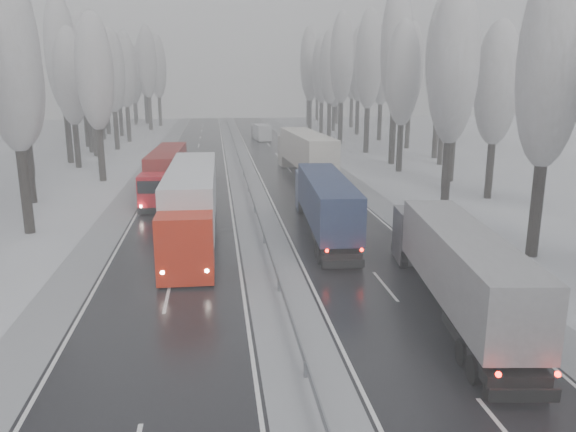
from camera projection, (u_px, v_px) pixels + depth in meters
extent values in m
cube|color=black|center=(319.00, 205.00, 44.84)|extent=(7.50, 200.00, 0.03)
cube|color=black|center=(185.00, 209.00, 43.52)|extent=(7.50, 200.00, 0.03)
cube|color=#95989D|center=(253.00, 207.00, 44.18)|extent=(3.00, 200.00, 0.04)
cube|color=#95989D|center=(379.00, 204.00, 45.46)|extent=(2.40, 200.00, 0.04)
cube|color=#95989D|center=(120.00, 211.00, 42.90)|extent=(2.40, 200.00, 0.04)
cube|color=slate|center=(253.00, 200.00, 44.04)|extent=(0.06, 200.00, 0.32)
cube|color=slate|center=(255.00, 210.00, 42.18)|extent=(0.12, 0.12, 0.60)
cube|color=slate|center=(237.00, 154.00, 72.98)|extent=(0.12, 0.12, 0.60)
cylinder|color=black|center=(536.00, 208.00, 31.60)|extent=(0.68, 0.68, 5.60)
ellipsoid|color=gray|center=(552.00, 61.00, 29.67)|extent=(3.60, 3.60, 11.45)
cylinder|color=black|center=(446.00, 175.00, 42.47)|extent=(0.68, 0.68, 5.62)
ellipsoid|color=gray|center=(454.00, 65.00, 40.54)|extent=(3.60, 3.60, 11.48)
cylinder|color=black|center=(490.00, 169.00, 47.09)|extent=(0.64, 0.64, 4.94)
ellipsoid|color=gray|center=(497.00, 83.00, 45.39)|extent=(3.60, 3.60, 10.09)
cylinder|color=black|center=(446.00, 160.00, 50.76)|extent=(0.66, 0.66, 5.32)
ellipsoid|color=gray|center=(452.00, 74.00, 48.92)|extent=(3.60, 3.60, 10.88)
cylinder|color=black|center=(452.00, 149.00, 54.77)|extent=(0.72, 0.72, 6.31)
ellipsoid|color=gray|center=(458.00, 53.00, 52.59)|extent=(3.60, 3.60, 12.90)
cylinder|color=black|center=(400.00, 147.00, 60.68)|extent=(0.67, 0.67, 5.38)
ellipsoid|color=gray|center=(403.00, 73.00, 58.83)|extent=(3.60, 3.60, 10.98)
cylinder|color=black|center=(441.00, 145.00, 65.41)|extent=(0.62, 0.62, 4.59)
ellipsoid|color=gray|center=(444.00, 87.00, 63.83)|extent=(3.60, 3.60, 9.39)
cylinder|color=black|center=(392.00, 134.00, 65.82)|extent=(0.76, 0.76, 6.95)
ellipsoid|color=gray|center=(396.00, 46.00, 63.43)|extent=(3.60, 3.60, 14.19)
cylinder|color=black|center=(436.00, 132.00, 70.58)|extent=(0.74, 0.74, 6.59)
ellipsoid|color=gray|center=(441.00, 54.00, 68.31)|extent=(3.60, 3.60, 13.46)
cylinder|color=black|center=(367.00, 129.00, 75.71)|extent=(0.72, 0.72, 6.37)
ellipsoid|color=gray|center=(369.00, 59.00, 73.52)|extent=(3.60, 3.60, 13.01)
cylinder|color=black|center=(408.00, 127.00, 80.51)|extent=(0.70, 0.70, 5.97)
ellipsoid|color=gray|center=(411.00, 66.00, 78.45)|extent=(3.60, 3.60, 12.20)
cylinder|color=black|center=(340.00, 122.00, 85.81)|extent=(0.74, 0.74, 6.65)
ellipsoid|color=gray|center=(342.00, 57.00, 83.52)|extent=(3.60, 3.60, 13.59)
cylinder|color=black|center=(380.00, 121.00, 90.64)|extent=(0.71, 0.71, 6.14)
ellipsoid|color=gray|center=(382.00, 65.00, 88.53)|extent=(3.60, 3.60, 12.54)
cylinder|color=black|center=(329.00, 119.00, 95.29)|extent=(0.71, 0.71, 6.05)
ellipsoid|color=gray|center=(330.00, 67.00, 93.21)|extent=(3.60, 3.60, 12.37)
cylinder|color=black|center=(357.00, 117.00, 99.85)|extent=(0.72, 0.72, 6.30)
ellipsoid|color=gray|center=(359.00, 64.00, 97.69)|extent=(3.60, 3.60, 12.87)
cylinder|color=black|center=(321.00, 117.00, 102.55)|extent=(0.70, 0.70, 5.88)
ellipsoid|color=gray|center=(322.00, 69.00, 100.53)|extent=(3.60, 3.60, 12.00)
cylinder|color=black|center=(333.00, 118.00, 106.91)|extent=(0.64, 0.64, 4.86)
ellipsoid|color=gray|center=(334.00, 81.00, 105.24)|extent=(3.60, 3.60, 9.92)
cylinder|color=black|center=(310.00, 114.00, 109.26)|extent=(0.70, 0.70, 5.98)
ellipsoid|color=gray|center=(310.00, 69.00, 107.21)|extent=(3.60, 3.60, 12.21)
cylinder|color=black|center=(351.00, 112.00, 114.24)|extent=(0.71, 0.71, 6.19)
ellipsoid|color=gray|center=(352.00, 67.00, 112.11)|extent=(3.60, 3.60, 12.64)
cylinder|color=black|center=(308.00, 109.00, 118.79)|extent=(0.75, 0.75, 6.86)
ellipsoid|color=gray|center=(309.00, 61.00, 116.44)|extent=(3.60, 3.60, 14.01)
cylinder|color=black|center=(336.00, 111.00, 123.68)|extent=(0.68, 0.68, 5.55)
ellipsoid|color=gray|center=(337.00, 74.00, 121.77)|extent=(3.60, 3.60, 11.33)
cylinder|color=black|center=(308.00, 108.00, 129.27)|extent=(0.71, 0.71, 6.09)
ellipsoid|color=gray|center=(308.00, 69.00, 127.17)|extent=(3.60, 3.60, 12.45)
cylinder|color=black|center=(317.00, 108.00, 133.54)|extent=(0.67, 0.67, 5.49)
ellipsoid|color=gray|center=(317.00, 75.00, 131.66)|extent=(3.60, 3.60, 11.21)
cylinder|color=black|center=(25.00, 189.00, 36.35)|extent=(0.69, 0.69, 5.83)
ellipsoid|color=gray|center=(10.00, 56.00, 34.35)|extent=(3.60, 3.60, 11.92)
cylinder|color=black|center=(30.00, 172.00, 45.39)|extent=(0.65, 0.65, 5.03)
ellipsoid|color=gray|center=(20.00, 81.00, 43.66)|extent=(3.60, 3.60, 10.28)
cylinder|color=black|center=(101.00, 153.00, 54.99)|extent=(0.67, 0.67, 5.44)
ellipsoid|color=gray|center=(94.00, 72.00, 53.12)|extent=(3.60, 3.60, 11.11)
cylinder|color=black|center=(29.00, 148.00, 57.82)|extent=(0.69, 0.69, 5.72)
ellipsoid|color=gray|center=(20.00, 66.00, 55.85)|extent=(3.60, 3.60, 11.69)
cylinder|color=black|center=(77.00, 145.00, 63.13)|extent=(0.66, 0.66, 5.23)
ellipsoid|color=gray|center=(71.00, 76.00, 61.33)|extent=(3.60, 3.60, 10.68)
cylinder|color=black|center=(69.00, 135.00, 66.59)|extent=(0.74, 0.74, 6.60)
ellipsoid|color=gray|center=(61.00, 52.00, 64.32)|extent=(3.60, 3.60, 13.49)
cylinder|color=black|center=(95.00, 136.00, 72.42)|extent=(0.65, 0.65, 5.16)
ellipsoid|color=gray|center=(90.00, 77.00, 70.64)|extent=(3.60, 3.60, 10.54)
cylinder|color=black|center=(90.00, 131.00, 76.02)|extent=(0.69, 0.69, 5.79)
ellipsoid|color=gray|center=(85.00, 68.00, 74.03)|extent=(3.60, 3.60, 11.84)
cylinder|color=black|center=(116.00, 129.00, 79.07)|extent=(0.68, 0.68, 5.64)
ellipsoid|color=gray|center=(112.00, 70.00, 77.13)|extent=(3.60, 3.60, 11.53)
cylinder|color=black|center=(87.00, 124.00, 82.20)|extent=(0.73, 0.73, 6.56)
ellipsoid|color=gray|center=(81.00, 58.00, 79.95)|extent=(3.60, 3.60, 13.40)
cylinder|color=black|center=(128.00, 123.00, 88.78)|extent=(0.69, 0.69, 5.79)
ellipsoid|color=gray|center=(125.00, 69.00, 86.79)|extent=(3.60, 3.60, 11.84)
cylinder|color=black|center=(102.00, 119.00, 91.93)|extent=(0.74, 0.74, 6.65)
ellipsoid|color=gray|center=(97.00, 59.00, 89.65)|extent=(3.60, 3.60, 13.58)
cylinder|color=black|center=(121.00, 121.00, 97.53)|extent=(0.65, 0.65, 5.12)
ellipsoid|color=gray|center=(118.00, 78.00, 95.77)|extent=(3.60, 3.60, 10.46)
cylinder|color=black|center=(108.00, 118.00, 100.93)|extent=(0.69, 0.69, 5.84)
ellipsoid|color=gray|center=(104.00, 70.00, 98.93)|extent=(3.60, 3.60, 11.92)
cylinder|color=black|center=(150.00, 113.00, 108.22)|extent=(0.74, 0.74, 6.67)
ellipsoid|color=gray|center=(147.00, 61.00, 105.92)|extent=(3.60, 3.60, 13.63)
cylinder|color=black|center=(105.00, 113.00, 110.97)|extent=(0.72, 0.72, 6.31)
ellipsoid|color=gray|center=(102.00, 66.00, 108.80)|extent=(3.60, 3.60, 12.88)
cylinder|color=black|center=(160.00, 111.00, 117.43)|extent=(0.72, 0.72, 6.29)
ellipsoid|color=gray|center=(158.00, 66.00, 115.27)|extent=(3.60, 3.60, 12.84)
cylinder|color=black|center=(135.00, 113.00, 120.75)|extent=(0.64, 0.64, 4.86)
ellipsoid|color=gray|center=(133.00, 80.00, 119.08)|extent=(3.60, 3.60, 9.92)
cylinder|color=black|center=(146.00, 108.00, 123.29)|extent=(0.74, 0.74, 6.63)
ellipsoid|color=gray|center=(144.00, 64.00, 121.01)|extent=(3.60, 3.60, 13.54)
cylinder|color=black|center=(136.00, 109.00, 126.90)|extent=(0.69, 0.69, 5.79)
ellipsoid|color=gray|center=(134.00, 72.00, 124.91)|extent=(3.60, 3.60, 11.82)
cube|color=#4D4D52|center=(420.00, 237.00, 30.50)|extent=(2.65, 2.73, 2.84)
cube|color=black|center=(415.00, 219.00, 31.48)|extent=(2.17, 0.36, 0.95)
cube|color=black|center=(413.00, 250.00, 32.01)|extent=(2.36, 0.43, 0.47)
cube|color=slate|center=(463.00, 263.00, 23.09)|extent=(3.91, 12.50, 2.65)
cube|color=black|center=(519.00, 388.00, 17.57)|extent=(2.17, 0.38, 0.43)
cube|color=black|center=(488.00, 342.00, 20.23)|extent=(2.70, 5.42, 0.43)
cube|color=black|center=(512.00, 385.00, 18.12)|extent=(2.17, 0.32, 0.57)
cylinder|color=black|center=(403.00, 260.00, 30.01)|extent=(0.45, 1.02, 0.98)
cylinder|color=black|center=(440.00, 260.00, 30.02)|extent=(0.45, 1.02, 0.98)
cylinder|color=black|center=(464.00, 352.00, 19.91)|extent=(0.45, 1.02, 0.98)
cylinder|color=black|center=(519.00, 352.00, 19.92)|extent=(0.45, 1.02, 0.98)
cylinder|color=black|center=(475.00, 370.00, 18.72)|extent=(0.45, 1.02, 0.98)
cylinder|color=black|center=(534.00, 370.00, 18.73)|extent=(0.45, 1.02, 0.98)
sphere|color=#FF0C05|center=(493.00, 367.00, 17.32)|extent=(0.19, 0.19, 0.19)
sphere|color=#FF0C05|center=(551.00, 367.00, 17.33)|extent=(0.19, 0.19, 0.19)
sphere|color=white|center=(398.00, 243.00, 31.94)|extent=(0.21, 0.21, 0.21)
sphere|color=white|center=(429.00, 243.00, 31.95)|extent=(0.21, 0.21, 0.21)
cube|color=navy|center=(313.00, 191.00, 42.59)|extent=(2.52, 2.61, 2.86)
cube|color=black|center=(311.00, 180.00, 43.58)|extent=(2.20, 0.22, 0.95)
cube|color=black|center=(311.00, 202.00, 44.11)|extent=(2.39, 0.28, 0.48)
cube|color=#161C3D|center=(327.00, 199.00, 35.14)|extent=(3.12, 12.52, 2.67)
cube|color=black|center=(343.00, 262.00, 29.58)|extent=(2.20, 0.24, 0.43)
cube|color=black|center=(334.00, 243.00, 32.26)|extent=(2.39, 5.36, 0.43)
cube|color=black|center=(341.00, 262.00, 30.14)|extent=(2.20, 0.18, 0.57)
cylinder|color=black|center=(300.00, 207.00, 42.04)|extent=(0.39, 1.01, 0.99)
cylinder|color=black|center=(327.00, 207.00, 42.18)|extent=(0.39, 1.01, 0.99)
cylinder|color=black|center=(318.00, 249.00, 31.87)|extent=(0.39, 1.01, 0.99)
cylinder|color=black|center=(353.00, 248.00, 32.02)|extent=(0.39, 1.01, 0.99)
cylinder|color=black|center=(321.00, 256.00, 30.67)|extent=(0.39, 1.01, 0.99)
cylinder|color=black|center=(357.00, 255.00, 30.82)|extent=(0.39, 1.01, 0.99)
sphere|color=#FF0C05|center=(326.00, 249.00, 29.27)|extent=(0.19, 0.19, 0.19)
sphere|color=#FF0C05|center=(360.00, 248.00, 29.40)|extent=(0.19, 0.19, 0.19)
sphere|color=white|center=(299.00, 198.00, 43.98)|extent=(0.21, 0.21, 0.21)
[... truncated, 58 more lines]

